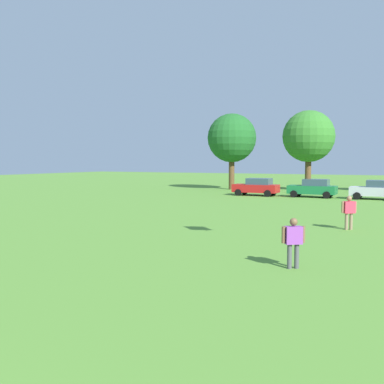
# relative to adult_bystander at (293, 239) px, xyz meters

# --- Properties ---
(ground_plane) EXTENTS (160.00, 160.00, 0.00)m
(ground_plane) POSITION_rel_adult_bystander_xyz_m (-3.32, 16.71, -0.95)
(ground_plane) COLOR #568C33
(adult_bystander) EXTENTS (0.65, 0.54, 1.60)m
(adult_bystander) POSITION_rel_adult_bystander_xyz_m (0.00, 0.00, 0.00)
(adult_bystander) COLOR #4C4C51
(adult_bystander) RESTS_ON ground
(bystander_midfield) EXTENTS (0.66, 0.57, 1.67)m
(bystander_midfield) POSITION_rel_adult_bystander_xyz_m (0.48, 9.09, 0.04)
(bystander_midfield) COLOR #8C7259
(bystander_midfield) RESTS_ON ground
(parked_car_red_0) EXTENTS (4.30, 2.02, 1.68)m
(parked_car_red_0) POSITION_rel_adult_bystander_xyz_m (-10.38, 27.45, -0.09)
(parked_car_red_0) COLOR red
(parked_car_red_0) RESTS_ON ground
(parked_car_green_1) EXTENTS (4.30, 2.02, 1.68)m
(parked_car_green_1) POSITION_rel_adult_bystander_xyz_m (-5.12, 27.91, -0.09)
(parked_car_green_1) COLOR #196B38
(parked_car_green_1) RESTS_ON ground
(parked_car_silver_2) EXTENTS (4.30, 2.02, 1.68)m
(parked_car_silver_2) POSITION_rel_adult_bystander_xyz_m (0.35, 28.01, -0.09)
(parked_car_silver_2) COLOR silver
(parked_car_silver_2) RESTS_ON ground
(tree_far_left) EXTENTS (5.66, 5.66, 8.83)m
(tree_far_left) POSITION_rel_adult_bystander_xyz_m (-16.00, 35.07, 5.01)
(tree_far_left) COLOR brown
(tree_far_left) RESTS_ON ground
(tree_center) EXTENTS (5.72, 5.72, 8.92)m
(tree_center) POSITION_rel_adult_bystander_xyz_m (-7.46, 36.55, 5.07)
(tree_center) COLOR brown
(tree_center) RESTS_ON ground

